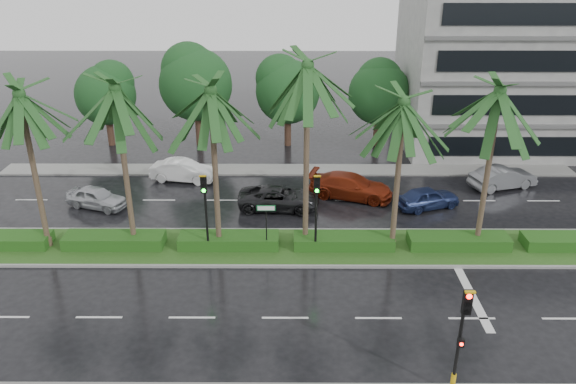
{
  "coord_description": "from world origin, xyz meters",
  "views": [
    {
      "loc": [
        0.21,
        -24.76,
        14.71
      ],
      "look_at": [
        0.09,
        1.5,
        3.02
      ],
      "focal_mm": 35.0,
      "sensor_mm": 36.0,
      "label": 1
    }
  ],
  "objects_px": {
    "car_darkgrey": "(279,198)",
    "street_sign": "(266,216)",
    "signal_median_left": "(205,202)",
    "car_grey": "(503,177)",
    "car_silver": "(97,197)",
    "car_red": "(351,186)",
    "car_blue": "(428,198)",
    "car_white": "(183,171)",
    "signal_near": "(461,337)"
  },
  "relations": [
    {
      "from": "street_sign",
      "to": "car_white",
      "type": "distance_m",
      "value": 11.5
    },
    {
      "from": "street_sign",
      "to": "car_grey",
      "type": "bearing_deg",
      "value": 29.65
    },
    {
      "from": "car_silver",
      "to": "car_blue",
      "type": "height_order",
      "value": "car_blue"
    },
    {
      "from": "street_sign",
      "to": "car_darkgrey",
      "type": "relative_size",
      "value": 0.54
    },
    {
      "from": "car_silver",
      "to": "car_red",
      "type": "bearing_deg",
      "value": -64.63
    },
    {
      "from": "car_white",
      "to": "street_sign",
      "type": "bearing_deg",
      "value": -138.31
    },
    {
      "from": "signal_near",
      "to": "car_darkgrey",
      "type": "bearing_deg",
      "value": 113.05
    },
    {
      "from": "signal_near",
      "to": "signal_median_left",
      "type": "distance_m",
      "value": 13.93
    },
    {
      "from": "signal_median_left",
      "to": "car_white",
      "type": "relative_size",
      "value": 1.01
    },
    {
      "from": "car_white",
      "to": "car_grey",
      "type": "distance_m",
      "value": 21.09
    },
    {
      "from": "signal_median_left",
      "to": "car_red",
      "type": "relative_size",
      "value": 0.83
    },
    {
      "from": "signal_near",
      "to": "car_red",
      "type": "relative_size",
      "value": 0.83
    },
    {
      "from": "car_darkgrey",
      "to": "car_blue",
      "type": "bearing_deg",
      "value": -86.66
    },
    {
      "from": "car_white",
      "to": "car_red",
      "type": "height_order",
      "value": "car_red"
    },
    {
      "from": "car_silver",
      "to": "car_grey",
      "type": "distance_m",
      "value": 25.75
    },
    {
      "from": "car_silver",
      "to": "car_blue",
      "type": "xyz_separation_m",
      "value": [
        20.0,
        0.01,
        0.02
      ]
    },
    {
      "from": "street_sign",
      "to": "car_red",
      "type": "bearing_deg",
      "value": 54.62
    },
    {
      "from": "signal_median_left",
      "to": "car_silver",
      "type": "relative_size",
      "value": 1.16
    },
    {
      "from": "street_sign",
      "to": "car_red",
      "type": "height_order",
      "value": "street_sign"
    },
    {
      "from": "car_silver",
      "to": "car_grey",
      "type": "relative_size",
      "value": 0.85
    },
    {
      "from": "car_blue",
      "to": "car_silver",
      "type": "bearing_deg",
      "value": 69.91
    },
    {
      "from": "car_darkgrey",
      "to": "car_red",
      "type": "bearing_deg",
      "value": -67.43
    },
    {
      "from": "signal_median_left",
      "to": "car_grey",
      "type": "xyz_separation_m",
      "value": [
        18.06,
        8.76,
        -2.27
      ]
    },
    {
      "from": "signal_median_left",
      "to": "car_blue",
      "type": "distance_m",
      "value": 13.94
    },
    {
      "from": "car_silver",
      "to": "car_blue",
      "type": "distance_m",
      "value": 20.0
    },
    {
      "from": "car_silver",
      "to": "car_white",
      "type": "relative_size",
      "value": 0.87
    },
    {
      "from": "signal_median_left",
      "to": "car_blue",
      "type": "bearing_deg",
      "value": 24.53
    },
    {
      "from": "car_grey",
      "to": "car_white",
      "type": "bearing_deg",
      "value": 69.2
    },
    {
      "from": "car_grey",
      "to": "car_darkgrey",
      "type": "bearing_deg",
      "value": 84.57
    },
    {
      "from": "signal_median_left",
      "to": "street_sign",
      "type": "relative_size",
      "value": 1.68
    },
    {
      "from": "car_silver",
      "to": "car_red",
      "type": "height_order",
      "value": "car_red"
    },
    {
      "from": "street_sign",
      "to": "car_darkgrey",
      "type": "bearing_deg",
      "value": 84.71
    },
    {
      "from": "car_white",
      "to": "car_grey",
      "type": "bearing_deg",
      "value": -83.1
    },
    {
      "from": "car_darkgrey",
      "to": "street_sign",
      "type": "bearing_deg",
      "value": 177.29
    },
    {
      "from": "signal_median_left",
      "to": "car_silver",
      "type": "height_order",
      "value": "signal_median_left"
    },
    {
      "from": "car_white",
      "to": "car_red",
      "type": "relative_size",
      "value": 0.83
    },
    {
      "from": "car_white",
      "to": "car_darkgrey",
      "type": "relative_size",
      "value": 0.89
    },
    {
      "from": "car_darkgrey",
      "to": "signal_near",
      "type": "bearing_deg",
      "value": -154.37
    },
    {
      "from": "car_silver",
      "to": "signal_near",
      "type": "bearing_deg",
      "value": -111.58
    },
    {
      "from": "car_blue",
      "to": "car_grey",
      "type": "xyz_separation_m",
      "value": [
        5.56,
        3.05,
        0.06
      ]
    },
    {
      "from": "car_silver",
      "to": "car_white",
      "type": "height_order",
      "value": "car_white"
    },
    {
      "from": "signal_near",
      "to": "car_silver",
      "type": "relative_size",
      "value": 1.16
    },
    {
      "from": "car_white",
      "to": "car_darkgrey",
      "type": "xyz_separation_m",
      "value": [
        6.5,
        -4.31,
        -0.04
      ]
    },
    {
      "from": "street_sign",
      "to": "car_silver",
      "type": "relative_size",
      "value": 0.69
    },
    {
      "from": "signal_median_left",
      "to": "car_grey",
      "type": "bearing_deg",
      "value": 25.86
    },
    {
      "from": "car_silver",
      "to": "signal_median_left",
      "type": "bearing_deg",
      "value": -107.46
    },
    {
      "from": "car_blue",
      "to": "car_white",
      "type": "bearing_deg",
      "value": 54.75
    },
    {
      "from": "car_blue",
      "to": "car_grey",
      "type": "distance_m",
      "value": 6.35
    },
    {
      "from": "street_sign",
      "to": "signal_median_left",
      "type": "bearing_deg",
      "value": -176.53
    },
    {
      "from": "car_silver",
      "to": "car_blue",
      "type": "relative_size",
      "value": 0.97
    }
  ]
}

